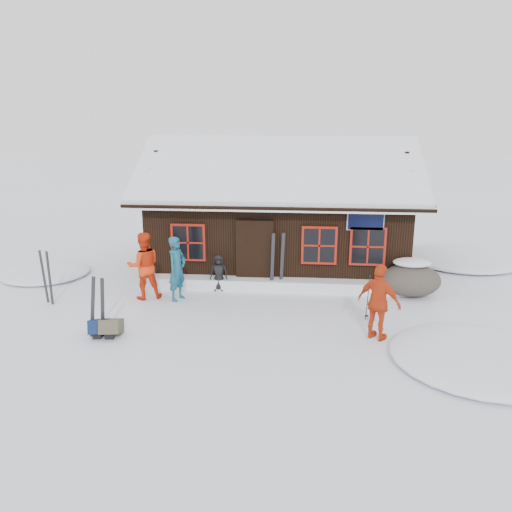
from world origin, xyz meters
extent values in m
plane|color=white|center=(0.00, 0.00, 0.00)|extent=(120.00, 120.00, 0.00)
cube|color=black|center=(1.50, 5.00, 1.25)|extent=(8.00, 5.00, 2.50)
cube|color=black|center=(1.50, 3.52, 3.35)|extent=(8.90, 3.14, 1.88)
cube|color=black|center=(1.50, 6.47, 3.35)|extent=(8.90, 3.14, 1.88)
cube|color=white|center=(1.50, 3.52, 3.49)|extent=(8.72, 3.07, 1.86)
cube|color=white|center=(1.50, 6.47, 3.49)|extent=(8.72, 3.07, 1.86)
cube|color=white|center=(1.50, 5.00, 4.22)|extent=(8.81, 0.22, 0.14)
cube|color=silver|center=(1.50, 2.05, 2.48)|extent=(8.90, 0.10, 0.20)
cube|color=black|center=(0.90, 2.45, 1.00)|extent=(1.00, 0.10, 2.00)
cube|color=black|center=(4.10, 2.42, 2.15)|extent=(1.00, 0.06, 0.60)
cube|color=maroon|center=(-1.10, 2.44, 1.35)|extent=(1.04, 0.10, 1.14)
cube|color=black|center=(-1.10, 2.40, 1.35)|extent=(0.90, 0.04, 1.00)
cube|color=maroon|center=(2.80, 2.44, 1.35)|extent=(1.04, 0.10, 1.14)
cube|color=black|center=(2.80, 2.40, 1.35)|extent=(0.90, 0.04, 1.00)
cube|color=maroon|center=(4.20, 2.44, 1.35)|extent=(1.04, 0.10, 1.14)
cube|color=black|center=(4.20, 2.40, 1.35)|extent=(0.90, 0.04, 1.00)
cube|color=white|center=(1.50, 2.25, 0.17)|extent=(7.60, 0.60, 0.35)
ellipsoid|color=white|center=(-6.00, 3.00, 0.00)|extent=(2.80, 2.80, 0.34)
ellipsoid|color=white|center=(6.00, -2.00, 0.00)|extent=(3.60, 3.60, 0.43)
ellipsoid|color=white|center=(8.00, 6.00, 0.00)|extent=(4.00, 4.00, 0.48)
imported|color=navy|center=(-1.14, 1.15, 0.91)|extent=(0.64, 0.77, 1.82)
imported|color=red|center=(-2.09, 1.18, 0.95)|extent=(1.13, 1.02, 1.91)
imported|color=red|center=(4.07, -1.01, 0.89)|extent=(1.10, 0.97, 1.79)
imported|color=black|center=(-0.13, 2.08, 0.54)|extent=(0.54, 0.36, 1.08)
ellipsoid|color=#524B42|center=(5.42, 2.10, 0.47)|extent=(1.69, 1.27, 0.93)
ellipsoid|color=white|center=(5.42, 2.10, 0.87)|extent=(1.07, 0.77, 0.24)
cube|color=black|center=(-2.48, -1.47, 0.70)|extent=(0.24, 0.09, 1.51)
cube|color=black|center=(-2.23, -1.49, 0.70)|extent=(0.22, 0.12, 1.51)
cube|color=black|center=(-4.74, 0.60, 0.72)|extent=(0.17, 0.06, 1.54)
cube|color=black|center=(-4.51, 0.49, 0.72)|extent=(0.14, 0.13, 1.54)
cube|color=black|center=(1.45, 2.15, 0.84)|extent=(0.15, 0.11, 1.79)
cube|color=black|center=(1.73, 2.25, 0.84)|extent=(0.17, 0.07, 1.79)
cylinder|color=black|center=(3.98, 0.19, 0.57)|extent=(0.09, 0.11, 1.21)
cylinder|color=black|center=(4.11, 0.19, 0.57)|extent=(0.09, 0.11, 1.21)
cube|color=#0F1F43|center=(-2.37, -1.45, 0.16)|extent=(0.58, 0.68, 0.32)
cube|color=#494534|center=(-2.08, -1.43, 0.16)|extent=(0.52, 0.65, 0.33)
camera|label=1|loc=(2.29, -11.84, 4.86)|focal=35.00mm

